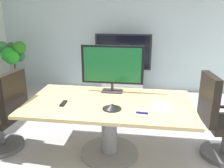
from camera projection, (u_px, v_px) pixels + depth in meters
name	position (u px, v px, depth m)	size (l,w,h in m)	color
ground_plane	(115.00, 162.00, 2.99)	(7.11, 7.11, 0.00)	#99999E
wall_back_glass_partition	(132.00, 31.00, 5.31)	(6.11, 0.10, 2.69)	#9EB2B7
conference_table	(109.00, 115.00, 3.00)	(2.03, 1.11, 0.73)	tan
office_chair_left	(5.00, 118.00, 3.13)	(0.62, 0.60, 1.09)	#4C4C51
office_chair_right	(219.00, 124.00, 2.97)	(0.62, 0.60, 1.09)	#4C4C51
tv_monitor	(112.00, 66.00, 3.20)	(0.84, 0.18, 0.64)	#333338
wall_display_unit	(123.00, 74.00, 5.27)	(1.20, 0.36, 1.31)	#B7BABC
potted_plant	(13.00, 60.00, 5.09)	(0.64, 0.59, 1.16)	brown
conference_phone	(112.00, 106.00, 2.73)	(0.22, 0.22, 0.07)	black
remote_control	(63.00, 103.00, 2.87)	(0.05, 0.17, 0.02)	black
whiteboard_marker	(142.00, 113.00, 2.61)	(0.13, 0.02, 0.02)	#1919A5
paper_notepad	(162.00, 106.00, 2.80)	(0.21, 0.30, 0.01)	white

